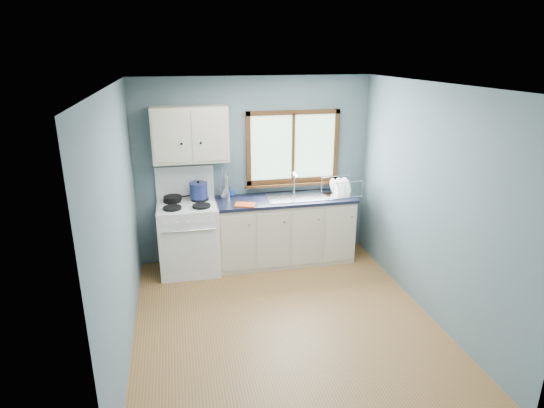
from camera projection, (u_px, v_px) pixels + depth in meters
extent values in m
cube|color=olive|center=(285.00, 322.00, 4.96)|extent=(3.20, 3.60, 0.02)
cube|color=white|center=(287.00, 84.00, 4.16)|extent=(3.20, 3.60, 0.02)
cube|color=slate|center=(254.00, 170.00, 6.24)|extent=(3.20, 0.02, 2.50)
cube|color=slate|center=(355.00, 308.00, 2.88)|extent=(3.20, 0.02, 2.50)
cube|color=slate|center=(119.00, 226.00, 4.24)|extent=(0.02, 3.60, 2.50)
cube|color=slate|center=(431.00, 203.00, 4.88)|extent=(0.02, 3.60, 2.50)
cube|color=white|center=(189.00, 238.00, 5.98)|extent=(0.76, 0.65, 0.92)
cube|color=white|center=(185.00, 182.00, 6.04)|extent=(0.76, 0.05, 0.44)
cube|color=silver|center=(187.00, 205.00, 5.83)|extent=(0.72, 0.59, 0.01)
cylinder|color=black|center=(172.00, 208.00, 5.65)|extent=(0.23, 0.23, 0.03)
cylinder|color=black|center=(202.00, 206.00, 5.72)|extent=(0.23, 0.23, 0.03)
cylinder|color=black|center=(172.00, 201.00, 5.93)|extent=(0.23, 0.23, 0.03)
cylinder|color=black|center=(200.00, 199.00, 6.00)|extent=(0.23, 0.23, 0.03)
cylinder|color=silver|center=(189.00, 231.00, 5.58)|extent=(0.66, 0.02, 0.02)
cube|color=silver|center=(190.00, 252.00, 5.70)|extent=(0.66, 0.01, 0.55)
cube|color=beige|center=(285.00, 231.00, 6.27)|extent=(1.85, 0.60, 0.88)
cube|color=black|center=(284.00, 257.00, 6.42)|extent=(1.85, 0.54, 0.08)
cube|color=black|center=(285.00, 199.00, 6.12)|extent=(1.89, 0.64, 0.04)
cube|color=silver|center=(298.00, 197.00, 6.15)|extent=(0.84, 0.46, 0.01)
cube|color=silver|center=(283.00, 203.00, 6.13)|extent=(0.36, 0.40, 0.14)
cube|color=silver|center=(312.00, 201.00, 6.21)|extent=(0.36, 0.40, 0.14)
cylinder|color=silver|center=(294.00, 183.00, 6.29)|extent=(0.02, 0.02, 0.28)
cylinder|color=silver|center=(296.00, 175.00, 6.19)|extent=(0.02, 0.16, 0.02)
sphere|color=silver|center=(294.00, 173.00, 6.25)|extent=(0.04, 0.04, 0.04)
cube|color=#9EC6A8|center=(293.00, 147.00, 6.23)|extent=(1.22, 0.01, 0.92)
cube|color=#4B2B13|center=(294.00, 112.00, 6.06)|extent=(1.30, 0.05, 0.06)
cube|color=#4B2B13|center=(293.00, 180.00, 6.36)|extent=(1.30, 0.05, 0.06)
cube|color=#4B2B13|center=(248.00, 149.00, 6.09)|extent=(0.06, 0.05, 1.00)
cube|color=#4B2B13|center=(336.00, 145.00, 6.33)|extent=(0.06, 0.05, 1.00)
cube|color=#4B2B13|center=(293.00, 147.00, 6.21)|extent=(0.03, 0.05, 0.92)
cube|color=#4B2B13|center=(293.00, 184.00, 6.35)|extent=(1.36, 0.10, 0.03)
cube|color=beige|center=(190.00, 134.00, 5.72)|extent=(0.95, 0.32, 0.70)
cube|color=beige|center=(171.00, 138.00, 5.52)|extent=(0.44, 0.01, 0.62)
cube|color=beige|center=(210.00, 136.00, 5.62)|extent=(0.44, 0.01, 0.62)
sphere|color=black|center=(181.00, 144.00, 5.56)|extent=(0.03, 0.03, 0.03)
sphere|color=black|center=(201.00, 143.00, 5.60)|extent=(0.03, 0.03, 0.03)
cylinder|color=black|center=(173.00, 198.00, 5.90)|extent=(0.29, 0.29, 0.05)
cube|color=black|center=(185.00, 196.00, 5.98)|extent=(0.13, 0.06, 0.01)
cylinder|color=navy|center=(199.00, 191.00, 5.96)|extent=(0.28, 0.28, 0.20)
cylinder|color=navy|center=(198.00, 183.00, 5.93)|extent=(0.29, 0.29, 0.01)
sphere|color=black|center=(198.00, 182.00, 5.92)|extent=(0.04, 0.04, 0.04)
cylinder|color=silver|center=(225.00, 193.00, 6.08)|extent=(0.15, 0.15, 0.16)
cylinder|color=silver|center=(226.00, 180.00, 6.04)|extent=(0.01, 0.01, 0.24)
cylinder|color=silver|center=(223.00, 179.00, 6.02)|extent=(0.01, 0.01, 0.28)
cylinder|color=silver|center=(225.00, 182.00, 6.01)|extent=(0.01, 0.01, 0.21)
cylinder|color=silver|center=(226.00, 187.00, 6.02)|extent=(0.08, 0.08, 0.32)
imported|color=#124AA2|center=(232.00, 188.00, 6.14)|extent=(0.10, 0.10, 0.24)
cube|color=#CE4E1A|center=(245.00, 205.00, 5.81)|extent=(0.30, 0.26, 0.02)
cube|color=silver|center=(341.00, 194.00, 6.25)|extent=(0.52, 0.42, 0.02)
cylinder|color=silver|center=(333.00, 192.00, 5.99)|extent=(0.01, 0.01, 0.22)
cylinder|color=silver|center=(362.00, 189.00, 6.14)|extent=(0.01, 0.01, 0.22)
cylinder|color=silver|center=(322.00, 186.00, 6.29)|extent=(0.01, 0.01, 0.22)
cylinder|color=silver|center=(350.00, 182.00, 6.44)|extent=(0.01, 0.01, 0.22)
cylinder|color=silver|center=(348.00, 182.00, 6.03)|extent=(0.44, 0.08, 0.01)
cylinder|color=silver|center=(336.00, 176.00, 6.33)|extent=(0.44, 0.08, 0.01)
cylinder|color=white|center=(335.00, 187.00, 6.17)|extent=(0.10, 0.25, 0.24)
cylinder|color=white|center=(340.00, 186.00, 6.20)|extent=(0.10, 0.25, 0.24)
cylinder|color=white|center=(346.00, 186.00, 6.23)|extent=(0.10, 0.25, 0.24)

